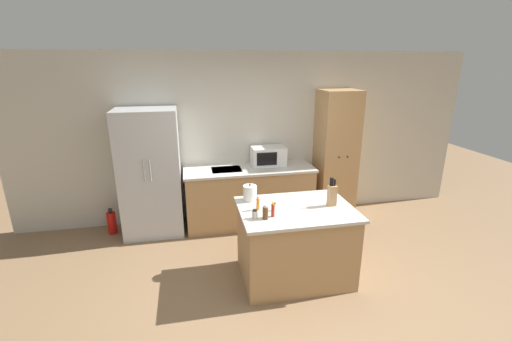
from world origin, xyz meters
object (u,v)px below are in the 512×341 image
at_px(microwave, 268,156).
at_px(spice_bottle_short_red, 258,203).
at_px(pantry_cabinet, 336,155).
at_px(kettle, 250,193).
at_px(spice_bottle_tall_dark, 273,210).
at_px(spice_bottle_amber_oil, 274,207).
at_px(spice_bottle_green_herb, 255,214).
at_px(refrigerator, 151,173).
at_px(fire_extinguisher, 112,222).
at_px(knife_block, 332,195).
at_px(spice_bottle_pale_salt, 265,212).

xyz_separation_m(microwave, spice_bottle_short_red, (-0.49, -1.59, -0.09)).
distance_m(pantry_cabinet, microwave, 1.09).
bearing_deg(kettle, spice_bottle_tall_dark, -72.29).
xyz_separation_m(spice_bottle_amber_oil, spice_bottle_green_herb, (-0.25, -0.15, 0.00)).
xyz_separation_m(refrigerator, spice_bottle_tall_dark, (1.39, -1.66, 0.04)).
distance_m(pantry_cabinet, spice_bottle_green_herb, 2.39).
height_order(spice_bottle_tall_dark, spice_bottle_amber_oil, spice_bottle_tall_dark).
height_order(pantry_cabinet, spice_bottle_amber_oil, pantry_cabinet).
relative_size(microwave, kettle, 2.50).
height_order(pantry_cabinet, fire_extinguisher, pantry_cabinet).
relative_size(spice_bottle_green_herb, kettle, 0.49).
bearing_deg(refrigerator, fire_extinguisher, 174.90).
bearing_deg(spice_bottle_amber_oil, fire_extinguisher, 142.74).
bearing_deg(spice_bottle_tall_dark, refrigerator, 129.83).
height_order(microwave, knife_block, knife_block).
bearing_deg(spice_bottle_short_red, kettle, 97.19).
relative_size(spice_bottle_short_red, fire_extinguisher, 0.42).
distance_m(pantry_cabinet, fire_extinguisher, 3.58).
bearing_deg(spice_bottle_pale_salt, fire_extinguisher, 137.57).
bearing_deg(microwave, pantry_cabinet, -3.69).
bearing_deg(spice_bottle_green_herb, pantry_cabinet, 46.10).
xyz_separation_m(spice_bottle_amber_oil, fire_extinguisher, (-2.07, 1.57, -0.75)).
bearing_deg(spice_bottle_tall_dark, spice_bottle_pale_salt, -156.32).
bearing_deg(knife_block, spice_bottle_amber_oil, -179.54).
xyz_separation_m(refrigerator, knife_block, (2.11, -1.51, 0.09)).
distance_m(microwave, spice_bottle_tall_dark, 1.83).
distance_m(refrigerator, pantry_cabinet, 2.86).
bearing_deg(microwave, spice_bottle_amber_oil, -101.01).
relative_size(spice_bottle_short_red, spice_bottle_pale_salt, 1.03).
height_order(microwave, spice_bottle_green_herb, microwave).
height_order(refrigerator, microwave, refrigerator).
distance_m(kettle, fire_extinguisher, 2.37).
bearing_deg(spice_bottle_pale_salt, kettle, 97.18).
height_order(refrigerator, spice_bottle_short_red, refrigerator).
bearing_deg(refrigerator, kettle, -43.67).
relative_size(refrigerator, spice_bottle_amber_oil, 19.68).
height_order(spice_bottle_tall_dark, spice_bottle_green_herb, spice_bottle_tall_dark).
height_order(spice_bottle_tall_dark, fire_extinguisher, spice_bottle_tall_dark).
height_order(knife_block, spice_bottle_short_red, knife_block).
bearing_deg(spice_bottle_green_herb, spice_bottle_amber_oil, 31.20).
height_order(microwave, spice_bottle_tall_dark, microwave).
bearing_deg(pantry_cabinet, refrigerator, -178.89).
xyz_separation_m(refrigerator, spice_bottle_pale_salt, (1.30, -1.70, 0.04)).
height_order(microwave, spice_bottle_pale_salt, microwave).
distance_m(knife_block, kettle, 0.94).
xyz_separation_m(spice_bottle_short_red, spice_bottle_pale_salt, (0.03, -0.24, -0.00)).
xyz_separation_m(spice_bottle_short_red, fire_extinguisher, (-1.90, 1.52, -0.79)).
distance_m(pantry_cabinet, spice_bottle_tall_dark, 2.26).
xyz_separation_m(microwave, spice_bottle_pale_salt, (-0.46, -1.83, -0.09)).
distance_m(pantry_cabinet, spice_bottle_amber_oil, 2.12).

